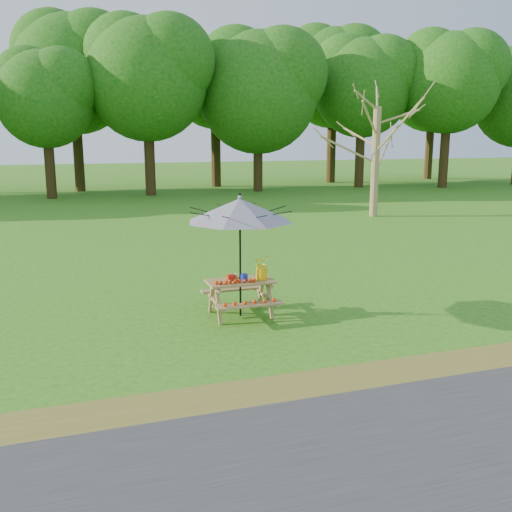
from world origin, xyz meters
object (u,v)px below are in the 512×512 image
object	(u,v)px
bare_tree	(380,59)
picnic_table	(240,299)
patio_umbrella	(240,210)
flower_bucket	(262,266)

from	to	relation	value
bare_tree	picnic_table	bearing A→B (deg)	-129.72
bare_tree	patio_umbrella	world-z (taller)	bare_tree
bare_tree	flower_bucket	xyz separation A→B (m)	(-8.57, -10.84, -5.21)
flower_bucket	picnic_table	bearing A→B (deg)	173.34
patio_umbrella	flower_bucket	distance (m)	1.11
bare_tree	patio_umbrella	bearing A→B (deg)	-129.72
bare_tree	picnic_table	size ratio (longest dim) A/B	7.64
flower_bucket	bare_tree	bearing A→B (deg)	51.66
picnic_table	patio_umbrella	world-z (taller)	patio_umbrella
picnic_table	patio_umbrella	size ratio (longest dim) A/B	0.59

